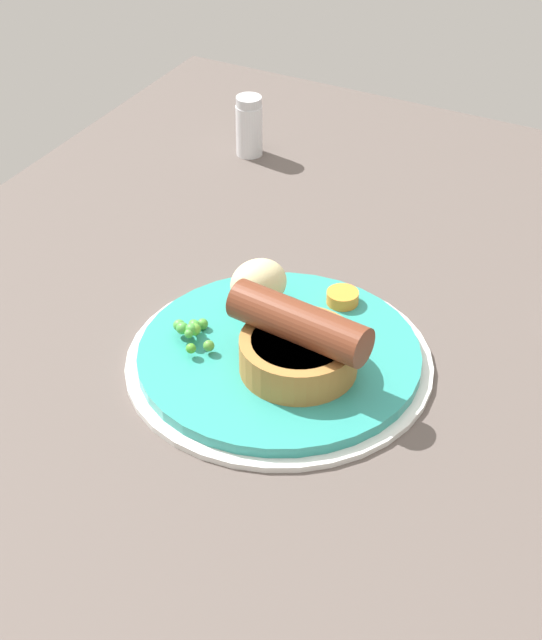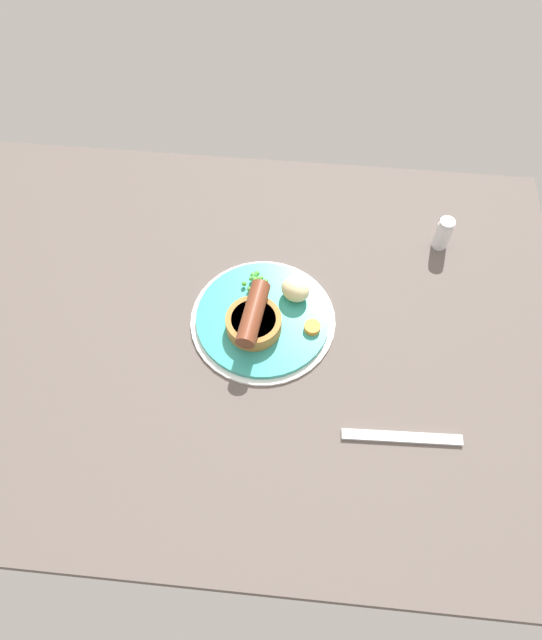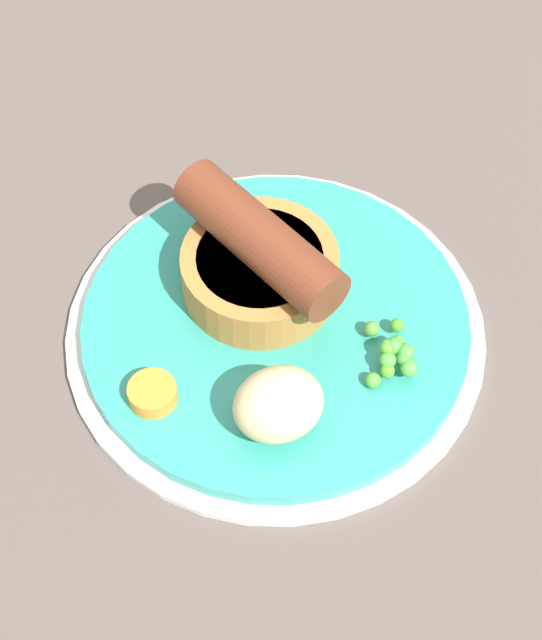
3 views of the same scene
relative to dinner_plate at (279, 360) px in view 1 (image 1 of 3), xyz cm
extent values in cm
cube|color=#564C47|center=(-4.48, -1.63, -2.07)|extent=(110.00, 80.00, 3.00)
cylinder|color=silver|center=(0.00, 0.00, -0.32)|extent=(24.32, 24.32, 0.50)
cylinder|color=teal|center=(0.00, 0.00, 0.13)|extent=(22.38, 22.38, 1.40)
cylinder|color=#AD7538|center=(-1.24, -2.28, 2.24)|extent=(9.09, 9.09, 2.82)
cylinder|color=#472614|center=(-1.24, -2.28, 3.51)|extent=(7.27, 7.27, 0.30)
cylinder|color=brown|center=(-1.24, -2.28, 5.24)|extent=(4.50, 11.56, 3.17)
sphere|color=#57AA35|center=(-2.03, 6.45, 2.08)|extent=(0.99, 0.99, 0.99)
sphere|color=green|center=(-2.25, 6.63, 2.17)|extent=(0.98, 0.98, 0.98)
sphere|color=green|center=(-2.08, 7.47, 1.94)|extent=(0.81, 0.81, 0.81)
sphere|color=#519637|center=(-2.74, 4.78, 1.54)|extent=(0.90, 0.90, 0.90)
sphere|color=#53A22B|center=(-1.02, 7.19, 1.67)|extent=(0.81, 0.81, 0.81)
sphere|color=green|center=(-2.39, 7.37, 2.11)|extent=(0.99, 0.99, 0.99)
sphere|color=green|center=(-1.44, 6.85, 1.90)|extent=(0.97, 0.97, 0.97)
sphere|color=green|center=(-2.70, 6.59, 2.07)|extent=(0.72, 0.72, 0.72)
sphere|color=green|center=(-3.80, 5.76, 1.65)|extent=(0.82, 0.82, 0.82)
sphere|color=green|center=(-1.83, 8.03, 1.81)|extent=(0.97, 0.97, 0.97)
sphere|color=#4C9E38|center=(-0.22, 6.85, 1.29)|extent=(0.91, 0.91, 0.91)
ellipsoid|color=beige|center=(5.03, 4.53, 2.84)|extent=(6.25, 5.93, 4.01)
cylinder|color=orange|center=(8.32, -1.74, 1.37)|extent=(3.44, 3.44, 1.07)
cylinder|color=silver|center=(30.50, 19.31, 2.18)|extent=(2.81, 2.81, 5.49)
cylinder|color=silver|center=(30.50, 19.31, 5.42)|extent=(2.67, 2.67, 1.00)
camera|label=1|loc=(-58.84, -30.12, 52.46)|focal=60.00mm
camera|label=2|loc=(6.09, -49.51, 81.59)|focal=32.00mm
camera|label=3|loc=(26.76, 22.88, 50.94)|focal=60.00mm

